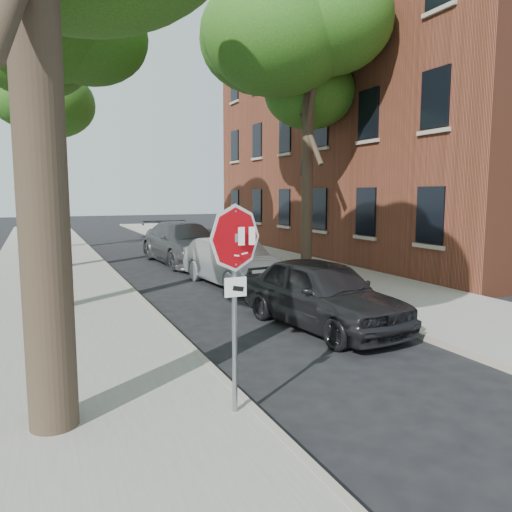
{
  "coord_description": "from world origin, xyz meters",
  "views": [
    {
      "loc": [
        -2.89,
        -5.6,
        2.86
      ],
      "look_at": [
        -0.31,
        0.23,
        2.05
      ],
      "focal_mm": 35.0,
      "sensor_mm": 36.0,
      "label": 1
    }
  ],
  "objects_px": {
    "car_c": "(184,243)",
    "tree_far": "(33,101)",
    "apartment_building": "(412,92)",
    "stop_sign": "(235,268)",
    "tree_right": "(307,66)",
    "tree_mid_b": "(40,45)",
    "car_a": "(322,293)",
    "car_b": "(232,262)"
  },
  "relations": [
    {
      "from": "tree_mid_b",
      "to": "car_c",
      "type": "relative_size",
      "value": 1.79
    },
    {
      "from": "tree_right",
      "to": "car_c",
      "type": "bearing_deg",
      "value": 130.72
    },
    {
      "from": "tree_mid_b",
      "to": "tree_right",
      "type": "height_order",
      "value": "tree_mid_b"
    },
    {
      "from": "tree_mid_b",
      "to": "tree_far",
      "type": "height_order",
      "value": "tree_mid_b"
    },
    {
      "from": "tree_far",
      "to": "apartment_building",
      "type": "bearing_deg",
      "value": -23.04
    },
    {
      "from": "tree_right",
      "to": "car_c",
      "type": "xyz_separation_m",
      "value": [
        -3.38,
        3.92,
        -6.37
      ]
    },
    {
      "from": "car_c",
      "to": "tree_far",
      "type": "bearing_deg",
      "value": 123.79
    },
    {
      "from": "tree_mid_b",
      "to": "tree_right",
      "type": "xyz_separation_m",
      "value": [
        8.4,
        -4.01,
        -0.78
      ]
    },
    {
      "from": "tree_far",
      "to": "tree_right",
      "type": "xyz_separation_m",
      "value": [
        8.7,
        -11.0,
        0.0
      ]
    },
    {
      "from": "car_a",
      "to": "apartment_building",
      "type": "bearing_deg",
      "value": 35.92
    },
    {
      "from": "car_a",
      "to": "car_b",
      "type": "distance_m",
      "value": 5.26
    },
    {
      "from": "apartment_building",
      "to": "car_a",
      "type": "distance_m",
      "value": 17.06
    },
    {
      "from": "car_a",
      "to": "car_c",
      "type": "xyz_separation_m",
      "value": [
        0.0,
        10.68,
        0.1
      ]
    },
    {
      "from": "tree_mid_b",
      "to": "tree_right",
      "type": "bearing_deg",
      "value": -25.52
    },
    {
      "from": "apartment_building",
      "to": "tree_mid_b",
      "type": "height_order",
      "value": "apartment_building"
    },
    {
      "from": "apartment_building",
      "to": "tree_far",
      "type": "bearing_deg",
      "value": 156.96
    },
    {
      "from": "apartment_building",
      "to": "tree_far",
      "type": "distance_m",
      "value": 18.18
    },
    {
      "from": "tree_mid_b",
      "to": "car_b",
      "type": "xyz_separation_m",
      "value": [
        5.02,
        -5.51,
        -7.26
      ]
    },
    {
      "from": "stop_sign",
      "to": "tree_far",
      "type": "height_order",
      "value": "tree_far"
    },
    {
      "from": "tree_right",
      "to": "car_c",
      "type": "relative_size",
      "value": 1.61
    },
    {
      "from": "stop_sign",
      "to": "car_c",
      "type": "relative_size",
      "value": 0.45
    },
    {
      "from": "apartment_building",
      "to": "car_b",
      "type": "height_order",
      "value": "apartment_building"
    },
    {
      "from": "tree_right",
      "to": "car_c",
      "type": "height_order",
      "value": "tree_right"
    },
    {
      "from": "stop_sign",
      "to": "car_a",
      "type": "distance_m",
      "value": 4.88
    },
    {
      "from": "car_c",
      "to": "tree_mid_b",
      "type": "bearing_deg",
      "value": 175.84
    },
    {
      "from": "apartment_building",
      "to": "tree_right",
      "type": "height_order",
      "value": "apartment_building"
    },
    {
      "from": "car_b",
      "to": "car_c",
      "type": "height_order",
      "value": "car_c"
    },
    {
      "from": "apartment_building",
      "to": "car_b",
      "type": "relative_size",
      "value": 4.54
    },
    {
      "from": "stop_sign",
      "to": "tree_right",
      "type": "bearing_deg",
      "value": 56.62
    },
    {
      "from": "car_c",
      "to": "stop_sign",
      "type": "bearing_deg",
      "value": -106.36
    },
    {
      "from": "tree_far",
      "to": "car_b",
      "type": "distance_m",
      "value": 15.05
    },
    {
      "from": "apartment_building",
      "to": "car_c",
      "type": "bearing_deg",
      "value": 179.82
    },
    {
      "from": "car_c",
      "to": "car_b",
      "type": "bearing_deg",
      "value": -93.15
    },
    {
      "from": "stop_sign",
      "to": "car_c",
      "type": "xyz_separation_m",
      "value": [
        3.3,
        14.06,
        -1.11
      ]
    },
    {
      "from": "tree_mid_b",
      "to": "tree_far",
      "type": "bearing_deg",
      "value": 92.44
    },
    {
      "from": "stop_sign",
      "to": "tree_right",
      "type": "relative_size",
      "value": 0.28
    },
    {
      "from": "apartment_building",
      "to": "stop_sign",
      "type": "xyz_separation_m",
      "value": [
        -14.7,
        -14.03,
        -5.71
      ]
    },
    {
      "from": "stop_sign",
      "to": "tree_far",
      "type": "xyz_separation_m",
      "value": [
        -2.02,
        21.14,
        5.26
      ]
    },
    {
      "from": "apartment_building",
      "to": "tree_far",
      "type": "xyz_separation_m",
      "value": [
        -16.72,
        7.11,
        -0.44
      ]
    },
    {
      "from": "tree_mid_b",
      "to": "car_c",
      "type": "height_order",
      "value": "tree_mid_b"
    },
    {
      "from": "tree_far",
      "to": "stop_sign",
      "type": "bearing_deg",
      "value": -84.54
    },
    {
      "from": "tree_far",
      "to": "car_b",
      "type": "height_order",
      "value": "tree_far"
    }
  ]
}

